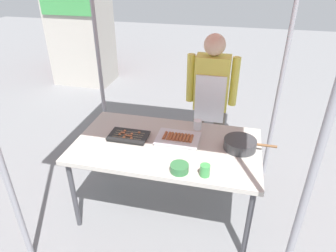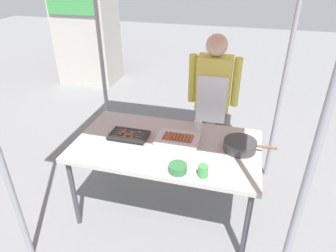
{
  "view_description": "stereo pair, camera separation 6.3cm",
  "coord_description": "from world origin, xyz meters",
  "px_view_note": "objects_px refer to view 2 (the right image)",
  "views": [
    {
      "loc": [
        0.52,
        -2.14,
        2.17
      ],
      "look_at": [
        0.0,
        0.05,
        0.9
      ],
      "focal_mm": 32.25,
      "sensor_mm": 36.0,
      "label": 1
    },
    {
      "loc": [
        0.58,
        -2.12,
        2.17
      ],
      "look_at": [
        0.0,
        0.05,
        0.9
      ],
      "focal_mm": 32.25,
      "sensor_mm": 36.0,
      "label": 2
    }
  ],
  "objects_px": {
    "drink_cup_near_edge": "(198,125)",
    "tray_meat_skewers": "(129,136)",
    "tray_grilled_sausages": "(178,139)",
    "cooking_wok": "(240,145)",
    "condiment_bowl": "(178,168)",
    "drink_cup_by_wok": "(203,171)",
    "stall_table": "(167,149)",
    "vendor_woman": "(213,97)",
    "neighbor_stall_left": "(87,32)",
    "neighbor_stall_right": "(86,18)"
  },
  "relations": [
    {
      "from": "stall_table",
      "to": "cooking_wok",
      "type": "height_order",
      "value": "cooking_wok"
    },
    {
      "from": "cooking_wok",
      "to": "drink_cup_by_wok",
      "type": "distance_m",
      "value": 0.49
    },
    {
      "from": "stall_table",
      "to": "condiment_bowl",
      "type": "bearing_deg",
      "value": -62.49
    },
    {
      "from": "drink_cup_near_edge",
      "to": "tray_meat_skewers",
      "type": "bearing_deg",
      "value": -152.21
    },
    {
      "from": "drink_cup_by_wok",
      "to": "vendor_woman",
      "type": "xyz_separation_m",
      "value": [
        -0.08,
        1.11,
        0.11
      ]
    },
    {
      "from": "condiment_bowl",
      "to": "vendor_woman",
      "type": "distance_m",
      "value": 1.12
    },
    {
      "from": "tray_meat_skewers",
      "to": "stall_table",
      "type": "bearing_deg",
      "value": -2.91
    },
    {
      "from": "condiment_bowl",
      "to": "neighbor_stall_right",
      "type": "distance_m",
      "value": 5.05
    },
    {
      "from": "tray_meat_skewers",
      "to": "vendor_woman",
      "type": "height_order",
      "value": "vendor_woman"
    },
    {
      "from": "stall_table",
      "to": "tray_grilled_sausages",
      "type": "relative_size",
      "value": 4.25
    },
    {
      "from": "drink_cup_by_wok",
      "to": "neighbor_stall_right",
      "type": "distance_m",
      "value": 5.17
    },
    {
      "from": "cooking_wok",
      "to": "drink_cup_by_wok",
      "type": "height_order",
      "value": "drink_cup_by_wok"
    },
    {
      "from": "condiment_bowl",
      "to": "tray_grilled_sausages",
      "type": "bearing_deg",
      "value": 103.15
    },
    {
      "from": "drink_cup_near_edge",
      "to": "neighbor_stall_left",
      "type": "bearing_deg",
      "value": 133.53
    },
    {
      "from": "drink_cup_by_wok",
      "to": "neighbor_stall_right",
      "type": "relative_size",
      "value": 0.04
    },
    {
      "from": "stall_table",
      "to": "drink_cup_near_edge",
      "type": "bearing_deg",
      "value": 55.59
    },
    {
      "from": "cooking_wok",
      "to": "condiment_bowl",
      "type": "relative_size",
      "value": 3.06
    },
    {
      "from": "vendor_woman",
      "to": "neighbor_stall_left",
      "type": "relative_size",
      "value": 0.83
    },
    {
      "from": "drink_cup_by_wok",
      "to": "neighbor_stall_left",
      "type": "xyz_separation_m",
      "value": [
        -2.74,
        3.39,
        0.13
      ]
    },
    {
      "from": "drink_cup_by_wok",
      "to": "vendor_woman",
      "type": "bearing_deg",
      "value": 94.39
    },
    {
      "from": "stall_table",
      "to": "drink_cup_near_edge",
      "type": "xyz_separation_m",
      "value": [
        0.22,
        0.32,
        0.1
      ]
    },
    {
      "from": "stall_table",
      "to": "tray_meat_skewers",
      "type": "xyz_separation_m",
      "value": [
        -0.35,
        0.02,
        0.07
      ]
    },
    {
      "from": "cooking_wok",
      "to": "drink_cup_near_edge",
      "type": "xyz_separation_m",
      "value": [
        -0.4,
        0.25,
        -0.0
      ]
    },
    {
      "from": "drink_cup_by_wok",
      "to": "stall_table",
      "type": "bearing_deg",
      "value": 136.54
    },
    {
      "from": "tray_meat_skewers",
      "to": "neighbor_stall_right",
      "type": "xyz_separation_m",
      "value": [
        -2.39,
        3.73,
        0.28
      ]
    },
    {
      "from": "stall_table",
      "to": "drink_cup_by_wok",
      "type": "bearing_deg",
      "value": -43.46
    },
    {
      "from": "tray_grilled_sausages",
      "to": "neighbor_stall_right",
      "type": "distance_m",
      "value": 4.65
    },
    {
      "from": "vendor_woman",
      "to": "neighbor_stall_right",
      "type": "bearing_deg",
      "value": -44.62
    },
    {
      "from": "drink_cup_by_wok",
      "to": "condiment_bowl",
      "type": "bearing_deg",
      "value": 178.93
    },
    {
      "from": "tray_grilled_sausages",
      "to": "cooking_wok",
      "type": "relative_size",
      "value": 0.87
    },
    {
      "from": "tray_meat_skewers",
      "to": "condiment_bowl",
      "type": "height_order",
      "value": "condiment_bowl"
    },
    {
      "from": "tray_meat_skewers",
      "to": "condiment_bowl",
      "type": "xyz_separation_m",
      "value": [
        0.54,
        -0.37,
        0.01
      ]
    },
    {
      "from": "stall_table",
      "to": "vendor_woman",
      "type": "xyz_separation_m",
      "value": [
        0.29,
        0.75,
        0.21
      ]
    },
    {
      "from": "neighbor_stall_right",
      "to": "stall_table",
      "type": "bearing_deg",
      "value": -53.76
    },
    {
      "from": "stall_table",
      "to": "neighbor_stall_left",
      "type": "bearing_deg",
      "value": 127.86
    },
    {
      "from": "tray_meat_skewers",
      "to": "tray_grilled_sausages",
      "type": "bearing_deg",
      "value": 7.26
    },
    {
      "from": "tray_meat_skewers",
      "to": "condiment_bowl",
      "type": "relative_size",
      "value": 2.47
    },
    {
      "from": "tray_meat_skewers",
      "to": "neighbor_stall_left",
      "type": "distance_m",
      "value": 3.63
    },
    {
      "from": "stall_table",
      "to": "tray_meat_skewers",
      "type": "distance_m",
      "value": 0.36
    },
    {
      "from": "drink_cup_near_edge",
      "to": "tray_grilled_sausages",
      "type": "bearing_deg",
      "value": -118.84
    },
    {
      "from": "neighbor_stall_left",
      "to": "neighbor_stall_right",
      "type": "bearing_deg",
      "value": 118.56
    },
    {
      "from": "cooking_wok",
      "to": "neighbor_stall_right",
      "type": "bearing_deg",
      "value": 132.47
    },
    {
      "from": "tray_grilled_sausages",
      "to": "neighbor_stall_left",
      "type": "height_order",
      "value": "neighbor_stall_left"
    },
    {
      "from": "stall_table",
      "to": "neighbor_stall_left",
      "type": "distance_m",
      "value": 3.85
    },
    {
      "from": "neighbor_stall_left",
      "to": "drink_cup_near_edge",
      "type": "bearing_deg",
      "value": -46.47
    },
    {
      "from": "condiment_bowl",
      "to": "drink_cup_near_edge",
      "type": "height_order",
      "value": "drink_cup_near_edge"
    },
    {
      "from": "cooking_wok",
      "to": "condiment_bowl",
      "type": "distance_m",
      "value": 0.61
    },
    {
      "from": "condiment_bowl",
      "to": "vendor_woman",
      "type": "height_order",
      "value": "vendor_woman"
    },
    {
      "from": "condiment_bowl",
      "to": "neighbor_stall_right",
      "type": "height_order",
      "value": "neighbor_stall_right"
    },
    {
      "from": "cooking_wok",
      "to": "vendor_woman",
      "type": "relative_size",
      "value": 0.28
    }
  ]
}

